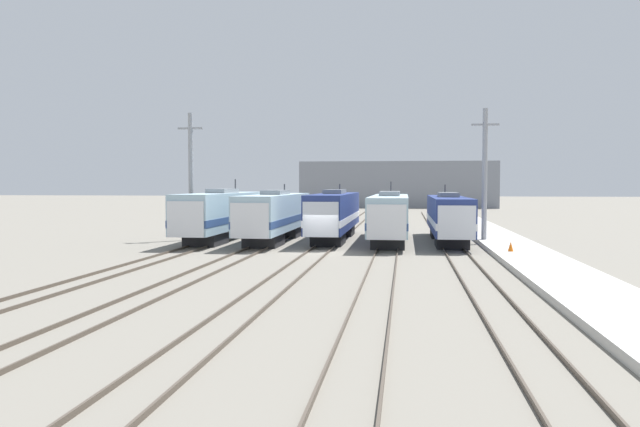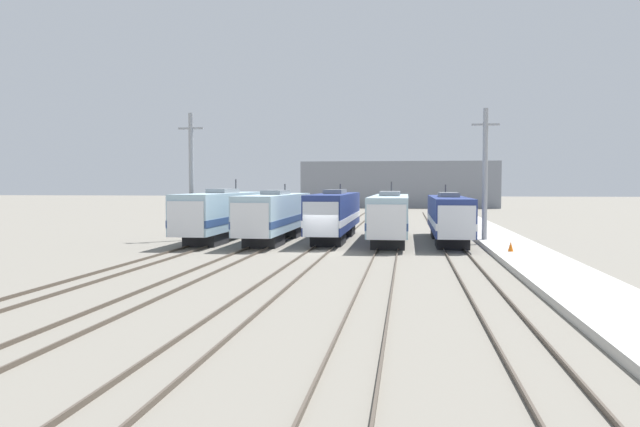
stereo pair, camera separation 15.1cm
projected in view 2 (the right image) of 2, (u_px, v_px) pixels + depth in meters
The scene contains 16 objects.
ground_plane at pixel (320, 251), 42.89m from camera, with size 400.00×400.00×0.00m, color slate.
rail_pair_far_left at pixel (191, 248), 44.17m from camera, with size 1.50×120.00×0.15m.
rail_pair_center_left at pixel (254, 249), 43.53m from camera, with size 1.51×120.00×0.15m.
rail_pair_center at pixel (320, 250), 42.89m from camera, with size 1.51×120.00×0.15m.
rail_pair_center_right at pixel (387, 251), 42.25m from camera, with size 1.51×120.00×0.15m.
rail_pair_far_right at pixel (456, 252), 41.61m from camera, with size 1.50×120.00×0.15m.
locomotive_far_left at pixel (221, 214), 51.32m from camera, with size 2.91×17.89×5.08m.
locomotive_center_left at pixel (275, 215), 50.09m from camera, with size 2.94×17.21×4.65m.
locomotive_center at pixel (334, 214), 51.55m from camera, with size 2.78×17.84×4.66m.
locomotive_center_right at pixel (390, 216), 49.07m from camera, with size 2.89×17.44×4.86m.
locomotive_far_right at pixel (449, 217), 49.36m from camera, with size 2.74×17.39×4.61m.
catenary_tower_left at pixel (191, 175), 51.40m from camera, with size 2.11×0.40×10.48m.
catenary_tower_right at pixel (485, 175), 48.13m from camera, with size 2.11×0.40×10.48m.
platform at pixel (521, 252), 41.03m from camera, with size 4.00×120.00×0.34m.
traffic_cone at pixel (511, 246), 39.78m from camera, with size 0.36×0.36×0.63m.
depot_building at pixel (399, 185), 127.73m from camera, with size 38.45×15.57×9.09m.
Camera 2 is at (5.95, -42.31, 4.63)m, focal length 35.00 mm.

